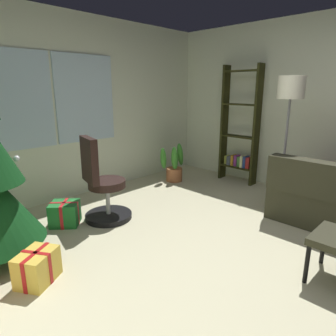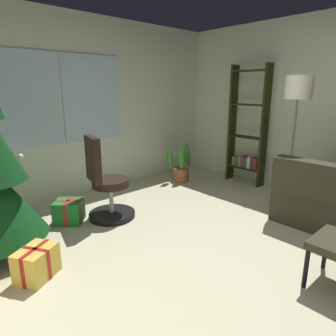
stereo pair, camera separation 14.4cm
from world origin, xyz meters
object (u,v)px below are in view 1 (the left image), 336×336
at_px(office_chair, 102,189).
at_px(potted_plant, 174,166).
at_px(bookshelf, 240,132).
at_px(gift_box_green, 65,214).
at_px(floor_lamp, 290,98).
at_px(gift_box_gold, 37,267).

relative_size(office_chair, potted_plant, 1.57).
bearing_deg(bookshelf, office_chair, 172.69).
bearing_deg(office_chair, gift_box_green, 152.36).
distance_m(gift_box_green, office_chair, 0.51).
xyz_separation_m(floor_lamp, potted_plant, (-0.27, 1.75, -1.15)).
relative_size(gift_box_gold, office_chair, 0.39).
xyz_separation_m(gift_box_green, gift_box_gold, (-0.67, -0.83, -0.00)).
xyz_separation_m(gift_box_green, floor_lamp, (2.38, -1.50, 1.28)).
relative_size(gift_box_gold, floor_lamp, 0.24).
height_order(gift_box_gold, floor_lamp, floor_lamp).
bearing_deg(office_chair, potted_plant, 14.87).
height_order(gift_box_green, office_chair, office_chair).
relative_size(gift_box_green, floor_lamp, 0.25).
distance_m(gift_box_gold, office_chair, 1.26).
relative_size(gift_box_green, potted_plant, 0.65).
distance_m(floor_lamp, potted_plant, 2.11).
relative_size(gift_box_green, bookshelf, 0.22).
relative_size(gift_box_green, gift_box_gold, 1.05).
height_order(bookshelf, potted_plant, bookshelf).
xyz_separation_m(gift_box_gold, floor_lamp, (3.04, -0.66, 1.28)).
bearing_deg(floor_lamp, office_chair, 146.98).
bearing_deg(bookshelf, potted_plant, 134.32).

